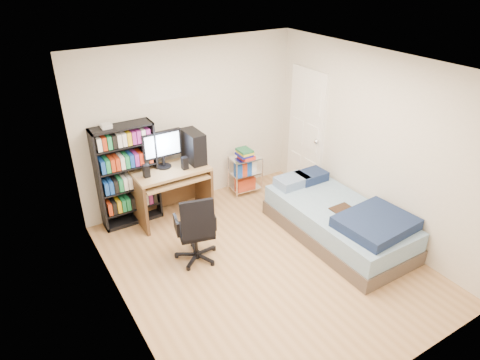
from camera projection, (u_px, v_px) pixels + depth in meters
room at (266, 177)px, 4.93m from camera, size 3.58×4.08×2.58m
media_shelf at (127, 174)px, 6.03m from camera, size 0.84×0.28×1.56m
computer_desk at (176, 170)px, 6.23m from camera, size 1.07×0.62×1.34m
office_chair at (196, 240)px, 5.43m from camera, size 0.69×0.69×0.96m
wire_cart at (245, 164)px, 6.92m from camera, size 0.51×0.39×0.78m
bed at (339, 221)px, 5.89m from camera, size 1.06×2.13×0.61m
door at (306, 131)px, 6.86m from camera, size 0.12×0.80×2.00m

